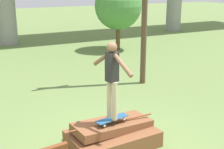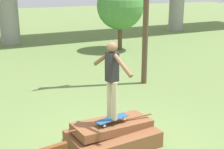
# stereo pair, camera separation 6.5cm
# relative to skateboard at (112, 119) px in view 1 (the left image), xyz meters

# --- Properties ---
(ground_plane) EXTENTS (80.00, 80.00, 0.00)m
(ground_plane) POSITION_rel_skateboard_xyz_m (0.04, 0.04, -0.69)
(ground_plane) COLOR olive
(scrap_pile) EXTENTS (2.03, 1.31, 0.61)m
(scrap_pile) POSITION_rel_skateboard_xyz_m (0.04, 0.06, -0.44)
(scrap_pile) COLOR brown
(scrap_pile) RESTS_ON ground_plane
(skateboard) EXTENTS (0.81, 0.36, 0.09)m
(skateboard) POSITION_rel_skateboard_xyz_m (0.00, 0.00, 0.00)
(skateboard) COLOR #23517F
(skateboard) RESTS_ON scrap_pile
(skater) EXTENTS (0.33, 1.26, 1.69)m
(skater) POSITION_rel_skateboard_xyz_m (-0.00, 0.00, 1.00)
(skater) COLOR #C6B78E
(skater) RESTS_ON skateboard
(tree_behind_left) EXTENTS (2.47, 2.47, 3.58)m
(tree_behind_left) POSITION_rel_skateboard_xyz_m (5.06, 9.15, 1.65)
(tree_behind_left) COLOR brown
(tree_behind_left) RESTS_ON ground_plane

